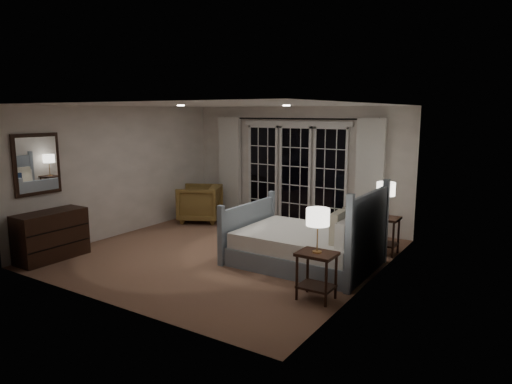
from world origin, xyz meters
The scene contains 20 objects.
floor centered at (0.00, 0.00, 0.00)m, with size 5.00×5.00×0.00m, color brown.
ceiling centered at (0.00, 0.00, 2.50)m, with size 5.00×5.00×0.00m, color white.
wall_left centered at (-2.50, 0.00, 1.25)m, with size 0.02×5.00×2.50m, color white.
wall_right centered at (2.50, 0.00, 1.25)m, with size 0.02×5.00×2.50m, color white.
wall_back centered at (0.00, 2.50, 1.25)m, with size 5.00×0.02×2.50m, color white.
wall_front centered at (0.00, -2.50, 1.25)m, with size 5.00×0.02×2.50m, color white.
french_doors centered at (0.00, 2.46, 1.09)m, with size 2.50×0.04×2.20m.
curtain_rod centered at (0.00, 2.40, 2.25)m, with size 0.03×0.03×3.50m, color black.
curtain_left centered at (-1.65, 2.38, 1.15)m, with size 0.55×0.10×2.25m, color silver.
curtain_right centered at (1.65, 2.38, 1.15)m, with size 0.55×0.10×2.25m, color silver.
downlight_a centered at (0.80, 0.60, 2.49)m, with size 0.12×0.12×0.01m, color white.
downlight_b centered at (-0.60, -0.40, 2.49)m, with size 0.12×0.12×0.01m, color white.
bed centered at (1.42, 0.21, 0.32)m, with size 2.15×1.54×1.25m.
nightstand_left centered at (2.13, -0.96, 0.41)m, with size 0.48×0.38×0.63m.
nightstand_right centered at (2.26, 1.43, 0.42)m, with size 0.49×0.39×0.64m.
lamp_left centered at (2.13, -0.96, 1.08)m, with size 0.30×0.30×0.57m.
lamp_right centered at (2.26, 1.43, 1.11)m, with size 0.31×0.31×0.60m.
armchair centered at (-1.89, 1.57, 0.40)m, with size 0.86×0.89×0.81m, color brown.
dresser centered at (-2.23, -1.80, 0.40)m, with size 0.48×1.13×0.80m.
mirror centered at (-2.47, -1.80, 1.55)m, with size 0.05×0.85×1.00m.
Camera 1 is at (4.48, -6.06, 2.38)m, focal length 32.00 mm.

